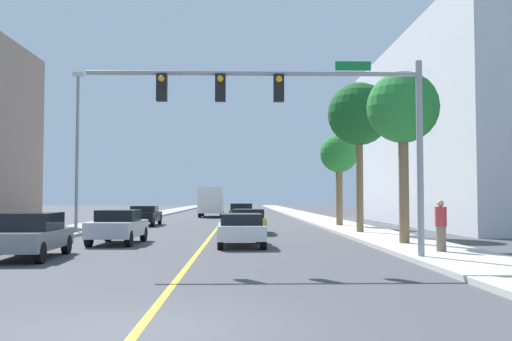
% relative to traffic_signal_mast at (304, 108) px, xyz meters
% --- Properties ---
extents(ground, '(192.00, 192.00, 0.00)m').
position_rel_traffic_signal_mast_xyz_m(ground, '(-3.43, 33.09, -4.67)').
color(ground, '#47474C').
extents(sidewalk_left, '(3.23, 168.00, 0.15)m').
position_rel_traffic_signal_mast_xyz_m(sidewalk_left, '(-11.62, 33.09, -4.59)').
color(sidewalk_left, '#9E9B93').
rests_on(sidewalk_left, ground).
extents(sidewalk_right, '(3.23, 168.00, 0.15)m').
position_rel_traffic_signal_mast_xyz_m(sidewalk_right, '(4.76, 33.09, -4.59)').
color(sidewalk_right, beige).
rests_on(sidewalk_right, ground).
extents(lane_marking_center, '(0.16, 144.00, 0.01)m').
position_rel_traffic_signal_mast_xyz_m(lane_marking_center, '(-3.43, 33.09, -4.66)').
color(lane_marking_center, yellow).
rests_on(lane_marking_center, ground).
extents(building_right_near, '(16.11, 28.00, 13.26)m').
position_rel_traffic_signal_mast_xyz_m(building_right_near, '(17.28, 23.36, 1.96)').
color(building_right_near, silver).
rests_on(building_right_near, ground).
extents(traffic_signal_mast, '(10.28, 0.36, 5.99)m').
position_rel_traffic_signal_mast_xyz_m(traffic_signal_mast, '(0.00, 0.00, 0.00)').
color(traffic_signal_mast, gray).
rests_on(traffic_signal_mast, sidewalk_right).
extents(street_lamp, '(0.56, 0.28, 8.37)m').
position_rel_traffic_signal_mast_xyz_m(street_lamp, '(-10.51, 12.71, 0.10)').
color(street_lamp, gray).
rests_on(street_lamp, sidewalk_left).
extents(palm_near, '(2.85, 2.85, 6.79)m').
position_rel_traffic_signal_mast_xyz_m(palm_near, '(4.49, 5.05, 0.75)').
color(palm_near, brown).
rests_on(palm_near, sidewalk_right).
extents(palm_mid, '(3.30, 3.30, 7.83)m').
position_rel_traffic_signal_mast_xyz_m(palm_mid, '(4.28, 12.35, 1.59)').
color(palm_mid, brown).
rests_on(palm_mid, sidewalk_right).
extents(palm_far, '(2.49, 2.49, 5.91)m').
position_rel_traffic_signal_mast_xyz_m(palm_far, '(4.47, 19.64, 0.02)').
color(palm_far, brown).
rests_on(palm_far, sidewalk_right).
extents(car_gray, '(1.93, 4.07, 1.44)m').
position_rel_traffic_signal_mast_xyz_m(car_gray, '(-8.64, 1.07, -3.91)').
color(car_gray, slate).
rests_on(car_gray, ground).
extents(car_white, '(1.93, 4.10, 1.29)m').
position_rel_traffic_signal_mast_xyz_m(car_white, '(-1.94, 5.40, -3.97)').
color(car_white, white).
rests_on(car_white, ground).
extents(car_green, '(2.02, 4.49, 1.48)m').
position_rel_traffic_signal_mast_xyz_m(car_green, '(-1.92, 27.75, -3.91)').
color(car_green, '#196638').
rests_on(car_green, ground).
extents(car_silver, '(1.90, 4.04, 1.41)m').
position_rel_traffic_signal_mast_xyz_m(car_silver, '(-7.06, 6.74, -3.93)').
color(car_silver, '#BCBCC1').
rests_on(car_silver, ground).
extents(car_black, '(1.94, 4.61, 1.36)m').
position_rel_traffic_signal_mast_xyz_m(car_black, '(-8.61, 22.39, -3.95)').
color(car_black, black).
rests_on(car_black, ground).
extents(car_yellow, '(2.10, 4.26, 1.31)m').
position_rel_traffic_signal_mast_xyz_m(car_yellow, '(-1.51, 13.42, -3.97)').
color(car_yellow, gold).
rests_on(car_yellow, ground).
extents(delivery_truck, '(2.46, 7.57, 2.95)m').
position_rel_traffic_signal_mast_xyz_m(delivery_truck, '(-4.89, 40.32, -3.08)').
color(delivery_truck, silver).
rests_on(delivery_truck, ground).
extents(pedestrian, '(0.38, 0.38, 1.70)m').
position_rel_traffic_signal_mast_xyz_m(pedestrian, '(4.70, 1.53, -3.67)').
color(pedestrian, '#726651').
rests_on(pedestrian, sidewalk_right).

